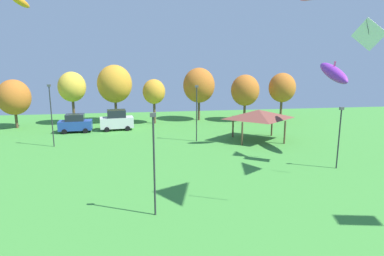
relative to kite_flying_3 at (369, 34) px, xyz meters
name	(u,v)px	position (x,y,z in m)	size (l,w,h in m)	color
kite_flying_3	(369,34)	(0.00, 0.00, 0.00)	(1.73, 2.18, 2.64)	white
kite_flying_7	(20,1)	(-29.39, 9.70, 3.34)	(1.48, 3.18, 1.37)	orange
kite_flying_8	(333,73)	(0.46, 5.50, -3.34)	(1.63, 5.84, 2.64)	purple
parked_car_leftmost	(75,123)	(-26.83, 18.32, -10.18)	(4.20, 2.22, 2.35)	#234299
parked_car_second_from_left	(117,120)	(-21.69, 18.94, -10.04)	(4.46, 2.47, 2.68)	silver
park_pavilion	(258,114)	(-5.13, 10.92, -8.26)	(6.32, 5.01, 3.60)	brown
light_post_0	(339,134)	(-1.56, 0.30, -8.24)	(0.36, 0.20, 5.42)	#2D2D33
light_post_1	(154,159)	(-17.61, -6.39, -7.72)	(0.36, 0.20, 6.43)	#2D2D33
light_post_2	(197,110)	(-12.21, 11.52, -7.73)	(0.36, 0.20, 6.41)	#2D2D33
light_post_3	(51,112)	(-27.86, 11.37, -7.58)	(0.36, 0.20, 6.72)	#2D2D33
treeline_tree_0	(14,97)	(-35.23, 22.15, -7.17)	(4.30, 4.30, 6.55)	brown
treeline_tree_1	(72,87)	(-28.01, 23.85, -6.04)	(3.82, 3.82, 7.43)	brown
treeline_tree_2	(115,84)	(-22.16, 24.37, -5.72)	(4.94, 4.94, 8.35)	brown
treeline_tree_3	(154,92)	(-16.60, 22.73, -6.77)	(3.20, 3.20, 6.36)	brown
treeline_tree_4	(199,85)	(-9.85, 24.32, -6.08)	(4.71, 4.71, 7.87)	brown
treeline_tree_5	(245,90)	(-3.20, 22.70, -6.76)	(4.18, 4.18, 6.89)	brown
treeline_tree_6	(282,88)	(2.41, 22.43, -6.42)	(3.97, 3.97, 7.12)	brown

